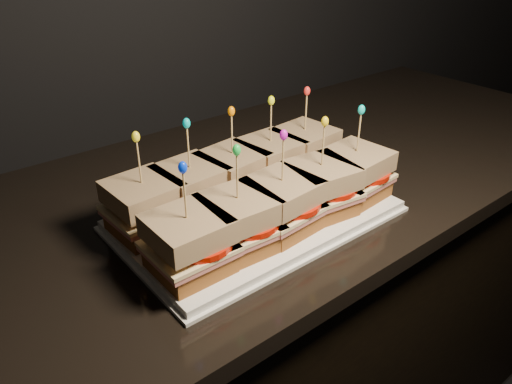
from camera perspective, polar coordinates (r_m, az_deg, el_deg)
granite_slab at (r=0.85m, az=-21.66°, el=-7.27°), size 2.63×0.69×0.03m
platter at (r=0.85m, az=0.00°, el=-2.71°), size 0.45×0.28×0.02m
platter_rim at (r=0.85m, az=0.00°, el=-3.05°), size 0.46×0.29×0.01m
sandwich_0_bread_bot at (r=0.81m, az=-12.39°, el=-3.40°), size 0.10×0.10×0.03m
sandwich_0_ham at (r=0.80m, az=-12.52°, el=-2.32°), size 0.11×0.11×0.01m
sandwich_0_cheese at (r=0.80m, az=-12.58°, el=-1.89°), size 0.12×0.11×0.01m
sandwich_0_tomato at (r=0.79m, az=-11.67°, el=-1.33°), size 0.10×0.10×0.01m
sandwich_0_bread_top at (r=0.78m, az=-12.80°, el=-0.06°), size 0.11×0.11×0.03m
sandwich_0_pick at (r=0.76m, az=-13.19°, el=3.05°), size 0.00×0.00×0.09m
sandwich_0_frill at (r=0.74m, az=-13.57°, el=6.16°), size 0.01×0.01×0.02m
sandwich_1_bread_bot at (r=0.84m, az=-7.28°, el=-1.49°), size 0.11×0.11×0.03m
sandwich_1_ham at (r=0.83m, az=-7.36°, el=-0.44°), size 0.12×0.11×0.01m
sandwich_1_cheese at (r=0.83m, az=-7.39°, el=-0.02°), size 0.12×0.11×0.01m
sandwich_1_tomato at (r=0.83m, az=-6.50°, el=0.53°), size 0.10×0.10×0.01m
sandwich_1_bread_top at (r=0.82m, az=-7.51°, el=1.77°), size 0.11×0.11×0.03m
sandwich_1_pick at (r=0.80m, az=-7.73°, el=4.79°), size 0.00×0.00×0.09m
sandwich_1_frill at (r=0.78m, az=-7.95°, el=7.80°), size 0.01×0.01×0.02m
sandwich_2_bread_bot at (r=0.88m, az=-2.61°, el=0.26°), size 0.11×0.11×0.03m
sandwich_2_ham at (r=0.88m, az=-2.63°, el=1.28°), size 0.12×0.12×0.01m
sandwich_2_cheese at (r=0.87m, az=-2.64°, el=1.69°), size 0.12×0.12×0.01m
sandwich_2_tomato at (r=0.87m, az=-1.79°, el=2.21°), size 0.10×0.10×0.01m
sandwich_2_bread_top at (r=0.86m, az=-2.69°, el=3.42°), size 0.11×0.11×0.03m
sandwich_2_pick at (r=0.84m, az=-2.76°, el=6.33°), size 0.00×0.00×0.09m
sandwich_2_frill at (r=0.82m, az=-2.84°, el=9.21°), size 0.01×0.01×0.02m
sandwich_3_bread_bot at (r=0.93m, az=1.62°, el=1.85°), size 0.10×0.10×0.03m
sandwich_3_ham at (r=0.92m, az=1.64°, el=2.83°), size 0.11×0.11×0.01m
sandwich_3_cheese at (r=0.92m, az=1.64°, el=3.23°), size 0.11×0.11×0.01m
sandwich_3_tomato at (r=0.92m, az=2.47°, el=3.72°), size 0.10×0.10×0.01m
sandwich_3_bread_top at (r=0.91m, az=1.67°, el=4.89°), size 0.10×0.10×0.03m
sandwich_3_pick at (r=0.89m, az=1.71°, el=7.67°), size 0.00×0.00×0.09m
sandwich_3_frill at (r=0.87m, az=1.76°, el=10.41°), size 0.01×0.01×0.02m
sandwich_4_bread_bot at (r=0.98m, az=5.44°, el=3.27°), size 0.11×0.11×0.03m
sandwich_4_ham at (r=0.98m, az=5.48°, el=4.22°), size 0.12×0.11×0.01m
sandwich_4_cheese at (r=0.97m, az=5.50°, el=4.59°), size 0.12×0.12×0.01m
sandwich_4_tomato at (r=0.97m, az=6.28°, el=5.05°), size 0.10×0.10×0.01m
sandwich_4_bread_top at (r=0.96m, az=5.59°, el=6.18°), size 0.11×0.11×0.03m
sandwich_4_pick at (r=0.94m, az=5.72°, el=8.82°), size 0.00×0.00×0.09m
sandwich_4_frill at (r=0.93m, az=5.86°, el=11.42°), size 0.01×0.01×0.02m
sandwich_5_bread_bot at (r=0.71m, az=-7.54°, el=-7.77°), size 0.10×0.10×0.03m
sandwich_5_ham at (r=0.70m, az=-7.64°, el=-6.62°), size 0.11×0.11×0.01m
sandwich_5_cheese at (r=0.70m, az=-7.67°, el=-6.15°), size 0.11×0.11×0.01m
sandwich_5_tomato at (r=0.70m, az=-6.61°, el=-5.53°), size 0.10×0.10×0.01m
sandwich_5_bread_top at (r=0.68m, az=-7.83°, el=-4.15°), size 0.10×0.10×0.03m
sandwich_5_pick at (r=0.66m, az=-8.10°, el=-0.71°), size 0.00×0.00×0.09m
sandwich_5_frill at (r=0.64m, az=-8.38°, el=2.79°), size 0.01×0.01×0.02m
sandwich_6_bread_bot at (r=0.75m, az=-2.02°, el=-5.39°), size 0.10×0.10×0.03m
sandwich_6_ham at (r=0.74m, az=-2.04°, el=-4.25°), size 0.12×0.11×0.01m
sandwich_6_cheese at (r=0.74m, az=-2.05°, el=-3.80°), size 0.12×0.11×0.01m
sandwich_6_tomato at (r=0.74m, az=-1.03°, el=-3.19°), size 0.10×0.10×0.01m
sandwich_6_bread_top at (r=0.72m, az=-2.09°, el=-1.86°), size 0.11×0.11×0.03m
sandwich_6_pick at (r=0.70m, az=-2.16°, el=1.46°), size 0.00×0.00×0.09m
sandwich_6_frill at (r=0.68m, az=-2.23°, el=4.82°), size 0.01×0.01×0.02m
sandwich_7_bread_bot at (r=0.80m, az=2.90°, el=-3.21°), size 0.11×0.11×0.03m
sandwich_7_ham at (r=0.79m, az=2.93°, el=-2.11°), size 0.12×0.11×0.01m
sandwich_7_cheese at (r=0.78m, az=2.94°, el=-1.68°), size 0.12×0.12×0.01m
sandwich_7_tomato at (r=0.78m, az=3.90°, el=-1.10°), size 0.10×0.10×0.01m
sandwich_7_bread_top at (r=0.77m, az=2.99°, el=0.19°), size 0.11×0.11×0.03m
sandwich_7_pick at (r=0.75m, az=3.09°, el=3.36°), size 0.00×0.00×0.09m
sandwich_7_frill at (r=0.73m, az=3.18°, el=6.54°), size 0.01×0.01×0.02m
sandwich_8_bread_bot at (r=0.85m, az=7.23°, el=-1.25°), size 0.11×0.11×0.03m
sandwich_8_ham at (r=0.84m, az=7.30°, el=-0.21°), size 0.12×0.12×0.01m
sandwich_8_cheese at (r=0.84m, az=7.33°, el=0.21°), size 0.12×0.12×0.01m
sandwich_8_tomato at (r=0.84m, az=8.23°, el=0.75°), size 0.10×0.10×0.01m
sandwich_8_bread_top at (r=0.82m, az=7.46°, el=1.99°), size 0.11×0.11×0.03m
sandwich_8_pick at (r=0.80m, az=7.67°, el=4.99°), size 0.00×0.00×0.09m
sandwich_8_frill at (r=0.79m, az=7.89°, el=7.99°), size 0.01×0.01×0.02m
sandwich_9_bread_bot at (r=0.91m, az=11.04°, el=0.47°), size 0.11×0.11×0.03m
sandwich_9_ham at (r=0.90m, az=11.14°, el=1.47°), size 0.12×0.11×0.01m
sandwich_9_cheese at (r=0.89m, az=11.18°, el=1.87°), size 0.12×0.12×0.01m
sandwich_9_tomato at (r=0.90m, az=12.02°, el=2.37°), size 0.10×0.10×0.01m
sandwich_9_bread_top at (r=0.88m, az=11.36°, el=3.55°), size 0.11×0.11×0.03m
sandwich_9_pick at (r=0.86m, az=11.67°, el=6.38°), size 0.00×0.00×0.09m
sandwich_9_frill at (r=0.85m, az=11.97°, el=9.19°), size 0.01×0.01×0.02m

